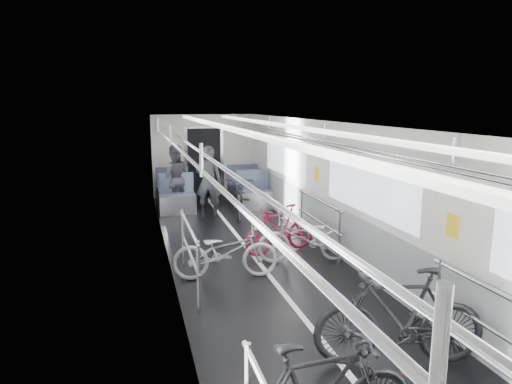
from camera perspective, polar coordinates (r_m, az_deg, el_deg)
car_shell at (r=8.45m, az=-1.07°, el=0.16°), size 3.02×14.01×2.41m
bike_left_far at (r=7.24m, az=-3.83°, el=-7.44°), size 1.71×0.76×0.87m
bike_right_near at (r=5.15m, az=17.48°, el=-14.66°), size 1.87×0.92×1.08m
bike_right_mid at (r=7.96m, az=6.21°, el=-5.72°), size 1.73×0.81×0.87m
bike_right_far at (r=8.41m, az=3.05°, el=-4.67°), size 1.55×0.79×0.90m
bike_aisle at (r=11.18m, az=-1.91°, el=-0.46°), size 1.16×1.98×0.99m
person_standing at (r=11.06m, az=-5.94°, el=1.33°), size 0.73×0.60×1.73m
person_seated at (r=11.84m, az=-10.14°, el=1.75°), size 0.86×0.69×1.69m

